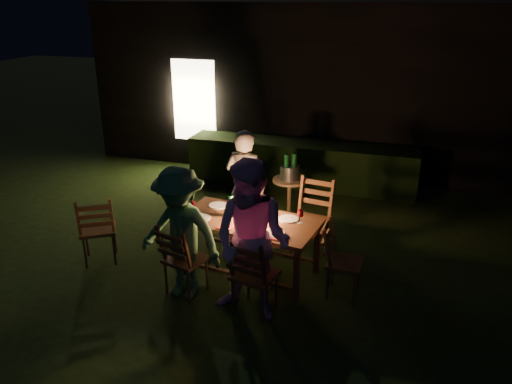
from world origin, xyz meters
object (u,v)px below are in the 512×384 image
(ice_bucket, at_px, (290,172))
(bottle_bucket_a, at_px, (286,170))
(bottle_bucket_b, at_px, (294,169))
(lantern, at_px, (254,207))
(side_table, at_px, (289,184))
(chair_near_left, at_px, (185,271))
(chair_far_right, at_px, (310,232))
(chair_spare, at_px, (99,241))
(bottle_table, at_px, (230,206))
(person_opp_right, at_px, (252,242))
(chair_far_left, at_px, (244,222))
(chair_end, at_px, (342,273))
(person_house_side, at_px, (245,186))
(dining_table, at_px, (248,225))
(person_opp_left, at_px, (181,234))
(chair_near_right, at_px, (254,288))

(ice_bucket, relative_size, bottle_bucket_a, 0.94)
(ice_bucket, distance_m, bottle_bucket_b, 0.08)
(lantern, xyz_separation_m, side_table, (0.07, 1.60, -0.26))
(chair_near_left, height_order, bottle_bucket_b, bottle_bucket_b)
(chair_far_right, distance_m, chair_spare, 2.80)
(bottle_table, distance_m, bottle_bucket_a, 1.60)
(ice_bucket, bearing_deg, chair_spare, -136.29)
(person_opp_right, xyz_separation_m, lantern, (-0.27, 0.92, -0.02))
(lantern, bearing_deg, chair_far_right, 47.24)
(chair_near_left, distance_m, chair_far_left, 1.54)
(chair_far_left, bearing_deg, person_opp_right, 115.08)
(chair_end, distance_m, lantern, 1.33)
(person_opp_right, bearing_deg, chair_end, 46.32)
(person_house_side, bearing_deg, bottle_bucket_a, -111.09)
(ice_bucket, bearing_deg, person_opp_right, -85.34)
(chair_far_right, distance_m, bottle_bucket_b, 1.23)
(dining_table, bearing_deg, side_table, 93.69)
(chair_far_right, xyz_separation_m, bottle_bucket_a, (-0.58, 0.92, 0.53))
(bottle_bucket_a, bearing_deg, chair_near_left, -105.34)
(bottle_bucket_a, bearing_deg, person_opp_left, -105.13)
(dining_table, bearing_deg, person_opp_left, -118.76)
(person_opp_right, relative_size, bottle_bucket_b, 5.61)
(chair_near_left, bearing_deg, ice_bucket, 89.37)
(chair_spare, xyz_separation_m, ice_bucket, (2.08, 1.99, 0.51))
(bottle_bucket_a, bearing_deg, chair_near_right, -83.87)
(person_opp_left, bearing_deg, lantern, 60.11)
(chair_near_left, relative_size, chair_spare, 0.96)
(chair_spare, relative_size, bottle_bucket_b, 3.12)
(lantern, bearing_deg, chair_near_left, -129.58)
(chair_far_left, relative_size, lantern, 2.55)
(bottle_bucket_a, relative_size, bottle_bucket_b, 1.00)
(lantern, bearing_deg, chair_end, -10.59)
(chair_near_right, bearing_deg, person_opp_right, -85.36)
(bottle_bucket_b, bearing_deg, chair_near_left, -107.08)
(chair_far_right, distance_m, bottle_bucket_a, 1.21)
(chair_end, relative_size, person_opp_right, 0.52)
(chair_end, relative_size, bottle_bucket_b, 2.90)
(lantern, bearing_deg, bottle_bucket_a, 89.31)
(chair_far_right, relative_size, ice_bucket, 3.57)
(dining_table, bearing_deg, chair_spare, -161.92)
(chair_spare, xyz_separation_m, bottle_bucket_b, (2.13, 2.03, 0.56))
(chair_near_left, xyz_separation_m, chair_end, (1.77, 0.52, -0.01))
(dining_table, xyz_separation_m, ice_bucket, (0.13, 1.64, 0.16))
(side_table, bearing_deg, ice_bucket, 0.00)
(chair_spare, xyz_separation_m, bottle_table, (1.71, 0.38, 0.56))
(chair_far_left, relative_size, ice_bucket, 2.98)
(chair_near_left, bearing_deg, bottle_bucket_a, 90.25)
(chair_near_left, distance_m, chair_far_right, 1.84)
(chair_near_left, bearing_deg, chair_spare, -178.58)
(dining_table, height_order, chair_far_right, chair_far_right)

